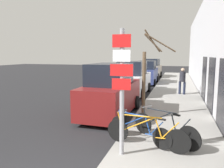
% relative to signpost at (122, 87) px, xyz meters
% --- Properties ---
extents(ground_plane, '(80.00, 80.00, 0.00)m').
position_rel_signpost_xyz_m(ground_plane, '(-1.37, 8.48, -1.94)').
color(ground_plane, black).
extents(sidewalk_curb, '(3.20, 32.00, 0.15)m').
position_rel_signpost_xyz_m(sidewalk_curb, '(1.23, 11.28, -1.86)').
color(sidewalk_curb, gray).
rests_on(sidewalk_curb, ground).
extents(building_facade, '(0.23, 32.00, 6.50)m').
position_rel_signpost_xyz_m(building_facade, '(2.97, 11.19, 1.29)').
color(building_facade, '#BCBCC1').
rests_on(building_facade, ground).
extents(signpost, '(0.58, 0.14, 3.25)m').
position_rel_signpost_xyz_m(signpost, '(0.00, 0.00, 0.00)').
color(signpost, '#939399').
rests_on(signpost, sidewalk_curb).
extents(bicycle_0, '(2.41, 0.63, 0.93)m').
position_rel_signpost_xyz_m(bicycle_0, '(0.55, 0.62, -1.39)').
color(bicycle_0, black).
rests_on(bicycle_0, sidewalk_curb).
extents(bicycle_1, '(2.01, 1.08, 0.85)m').
position_rel_signpost_xyz_m(bicycle_1, '(0.29, 0.97, -1.42)').
color(bicycle_1, black).
rests_on(bicycle_1, sidewalk_curb).
extents(bicycle_2, '(2.00, 1.41, 0.97)m').
position_rel_signpost_xyz_m(bicycle_2, '(1.01, 1.19, -1.38)').
color(bicycle_2, black).
rests_on(bicycle_2, sidewalk_curb).
extents(parked_car_0, '(2.05, 4.51, 2.37)m').
position_rel_signpost_xyz_m(parked_car_0, '(-1.52, 4.04, -0.87)').
color(parked_car_0, maroon).
rests_on(parked_car_0, ground).
extents(parked_car_1, '(2.08, 4.65, 2.30)m').
position_rel_signpost_xyz_m(parked_car_1, '(-1.60, 9.47, -0.90)').
color(parked_car_1, silver).
rests_on(parked_car_1, ground).
extents(parked_car_2, '(1.97, 4.28, 2.17)m').
position_rel_signpost_xyz_m(parked_car_2, '(-1.45, 15.31, -0.95)').
color(parked_car_2, navy).
rests_on(parked_car_2, ground).
extents(parked_car_3, '(2.15, 4.46, 2.25)m').
position_rel_signpost_xyz_m(parked_car_3, '(-1.57, 20.73, -0.91)').
color(parked_car_3, gray).
rests_on(parked_car_3, ground).
extents(pedestrian_near, '(0.44, 0.38, 1.73)m').
position_rel_signpost_xyz_m(pedestrian_near, '(1.68, 9.69, -0.79)').
color(pedestrian_near, '#1E2338').
rests_on(pedestrian_near, sidewalk_curb).
extents(street_tree, '(1.34, 0.50, 3.64)m').
position_rel_signpost_xyz_m(street_tree, '(0.07, 3.86, -0.12)').
color(street_tree, brown).
rests_on(street_tree, sidewalk_curb).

